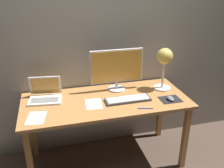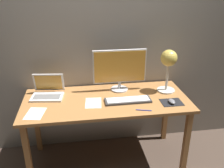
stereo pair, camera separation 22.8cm
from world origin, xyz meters
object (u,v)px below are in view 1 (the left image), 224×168
Objects in this scene: keyboard_main at (128,99)px; pen at (145,108)px; desk_lamp at (164,60)px; mouse at (170,98)px; laptop at (45,93)px; monitor at (117,68)px.

keyboard_main is 0.22m from pen.
desk_lamp reaches higher than mouse.
laptop is at bearing 162.20° from keyboard_main.
laptop is at bearing 153.18° from pen.
keyboard_main is 4.59× the size of mouse.
pen is (-0.30, -0.10, -0.02)m from mouse.
keyboard_main is 1.00× the size of desk_lamp.
monitor is 0.49m from desk_lamp.
mouse is 0.31m from pen.
mouse is at bearing -40.41° from monitor.
desk_lamp is 3.14× the size of pen.
pen is at bearing -61.73° from keyboard_main.
desk_lamp is (1.20, -0.07, 0.26)m from laptop.
monitor is at bearing 97.35° from keyboard_main.
mouse is (1.16, -0.34, -0.04)m from laptop.
desk_lamp is at bearing 21.83° from keyboard_main.
desk_lamp reaches higher than laptop.
monitor is 0.61m from mouse.
pen is (0.87, -0.44, -0.06)m from laptop.
desk_lamp is 4.58× the size of mouse.
desk_lamp is 0.59m from pen.
laptop reaches higher than mouse.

